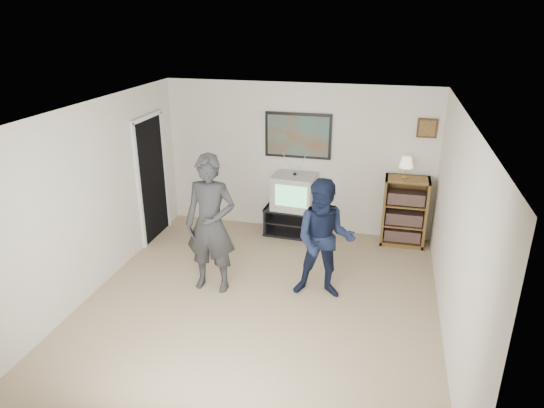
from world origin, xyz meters
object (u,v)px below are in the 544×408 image
at_px(bookshelf, 404,211).
at_px(person_short, 324,240).
at_px(person_tall, 211,224).
at_px(media_stand, 294,221).
at_px(crt_television, 294,191).

height_order(bookshelf, person_short, person_short).
relative_size(person_tall, person_short, 1.16).
relative_size(media_stand, bookshelf, 0.88).
relative_size(media_stand, person_tall, 0.52).
bearing_deg(media_stand, crt_television, -176.91).
bearing_deg(bookshelf, crt_television, -178.40).
height_order(crt_television, person_tall, person_tall).
distance_m(media_stand, person_short, 2.03).
bearing_deg(person_tall, crt_television, 69.47).
xyz_separation_m(crt_television, person_tall, (-0.73, -1.95, 0.18)).
bearing_deg(crt_television, person_tall, -105.72).
distance_m(crt_television, person_tall, 2.09).
bearing_deg(person_short, crt_television, 108.45).
bearing_deg(media_stand, person_tall, -107.51).
bearing_deg(crt_television, person_short, -62.55).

